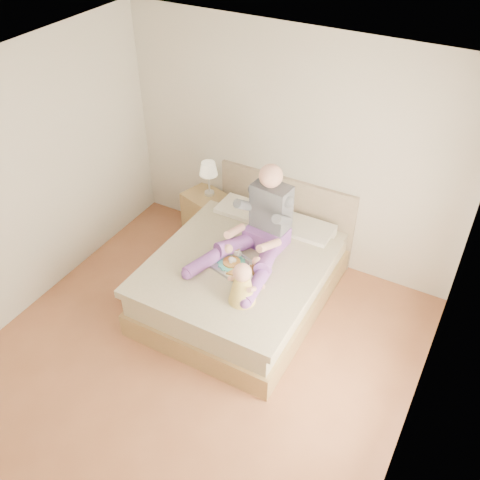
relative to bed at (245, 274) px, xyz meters
The scene contains 7 objects.
room 1.61m from the bed, 85.70° to the right, with size 4.02×4.22×2.71m.
bed is the anchor object (origin of this frame).
nightstand 1.28m from the bed, 141.71° to the left, with size 0.57×0.53×0.57m.
lamp 1.40m from the bed, 139.10° to the left, with size 0.22×0.22×0.45m.
adult 0.60m from the bed, 48.69° to the left, with size 0.83×1.21×0.98m.
tray 0.41m from the bed, 78.36° to the right, with size 0.54×0.47×0.13m.
baby 0.83m from the bed, 63.77° to the right, with size 0.29×0.40×0.44m.
Camera 1 is at (2.04, -2.73, 4.20)m, focal length 40.00 mm.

